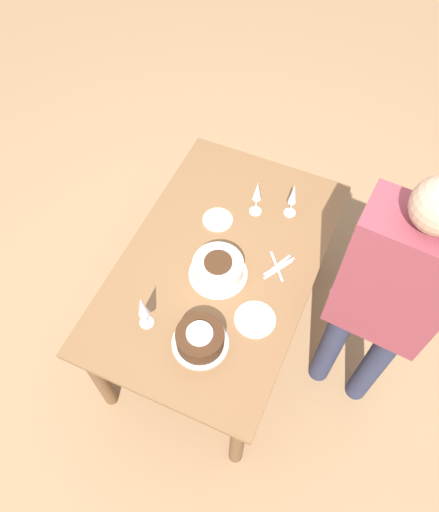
% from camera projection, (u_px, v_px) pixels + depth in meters
% --- Properties ---
extents(ground_plane, '(12.00, 12.00, 0.00)m').
position_uv_depth(ground_plane, '(220.00, 327.00, 2.97)').
color(ground_plane, '#A87F56').
extents(dining_table, '(1.41, 0.89, 0.74)m').
position_uv_depth(dining_table, '(220.00, 274.00, 2.45)').
color(dining_table, brown).
rests_on(dining_table, ground_plane).
extents(cake_center_white, '(0.27, 0.27, 0.11)m').
position_uv_depth(cake_center_white, '(218.00, 268.00, 2.28)').
color(cake_center_white, white).
rests_on(cake_center_white, dining_table).
extents(cake_front_chocolate, '(0.24, 0.24, 0.11)m').
position_uv_depth(cake_front_chocolate, '(200.00, 339.00, 2.09)').
color(cake_front_chocolate, white).
rests_on(cake_front_chocolate, dining_table).
extents(wine_glass_near, '(0.06, 0.06, 0.21)m').
position_uv_depth(wine_glass_near, '(293.00, 195.00, 2.39)').
color(wine_glass_near, silver).
rests_on(wine_glass_near, dining_table).
extents(wine_glass_far, '(0.06, 0.06, 0.22)m').
position_uv_depth(wine_glass_far, '(257.00, 193.00, 2.39)').
color(wine_glass_far, silver).
rests_on(wine_glass_far, dining_table).
extents(wine_glass_extra, '(0.06, 0.06, 0.22)m').
position_uv_depth(wine_glass_extra, '(143.00, 308.00, 2.06)').
color(wine_glass_extra, silver).
rests_on(wine_glass_extra, dining_table).
extents(dessert_plate_left, '(0.18, 0.18, 0.01)m').
position_uv_depth(dessert_plate_left, '(255.00, 319.00, 2.19)').
color(dessert_plate_left, beige).
rests_on(dessert_plate_left, dining_table).
extents(dessert_plate_right, '(0.15, 0.15, 0.01)m').
position_uv_depth(dessert_plate_right, '(218.00, 220.00, 2.48)').
color(dessert_plate_right, beige).
rests_on(dessert_plate_right, dining_table).
extents(fork_pile, '(0.18, 0.12, 0.01)m').
position_uv_depth(fork_pile, '(278.00, 267.00, 2.33)').
color(fork_pile, silver).
rests_on(fork_pile, dining_table).
extents(person_cutting, '(0.25, 0.42, 1.66)m').
position_uv_depth(person_cutting, '(387.00, 296.00, 1.95)').
color(person_cutting, '#2D334C').
rests_on(person_cutting, ground_plane).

